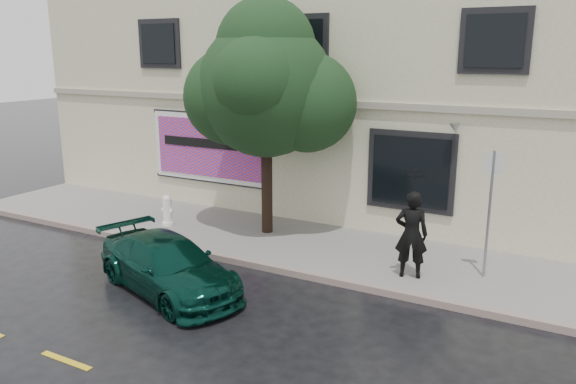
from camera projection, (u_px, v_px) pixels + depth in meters
The scene contains 12 objects.
ground at pixel (197, 285), 12.25m from camera, with size 90.00×90.00×0.00m, color black.
sidewalk at pixel (271, 240), 15.00m from camera, with size 20.00×3.50×0.15m, color gray.
curb at pixel (235, 260), 13.51m from camera, with size 20.00×0.18×0.16m, color gray.
road_marking at pixel (66, 361), 9.26m from camera, with size 19.00×0.12×0.01m, color gold.
building at pixel (356, 96), 19.06m from camera, with size 20.00×8.12×7.00m.
billboard at pixel (209, 148), 17.42m from camera, with size 4.30×0.16×2.20m.
car at pixel (168, 265), 11.84m from camera, with size 1.75×3.97×1.16m, color #083329.
pedestrian at pixel (411, 235), 12.13m from camera, with size 0.71×0.46×1.94m, color black.
umbrella at pixel (415, 174), 11.80m from camera, with size 1.00×1.00×0.74m, color black.
street_tree at pixel (266, 89), 14.50m from camera, with size 3.56×3.56×5.66m.
fire_hydrant at pixel (167, 210), 15.93m from camera, with size 0.36×0.34×0.88m.
sign_pole at pixel (490, 203), 11.95m from camera, with size 0.34×0.08×2.81m.
Camera 1 is at (7.19, -9.04, 4.97)m, focal length 35.00 mm.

